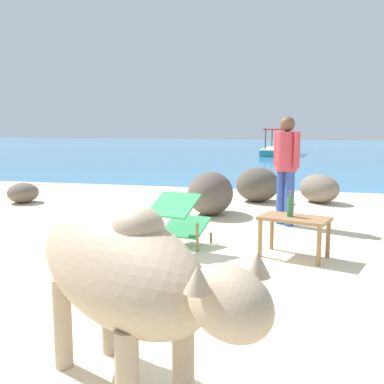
{
  "coord_description": "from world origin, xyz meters",
  "views": [
    {
      "loc": [
        1.81,
        -3.52,
        1.56
      ],
      "look_at": [
        0.25,
        3.0,
        0.55
      ],
      "focal_mm": 42.77,
      "sensor_mm": 36.0,
      "label": 1
    }
  ],
  "objects_px": {
    "low_bench_table": "(294,224)",
    "bottle": "(290,206)",
    "deck_chair_far": "(180,217)",
    "boat_teal": "(276,149)",
    "person_standing": "(286,162)",
    "cow": "(120,269)"
  },
  "relations": [
    {
      "from": "bottle",
      "to": "boat_teal",
      "type": "height_order",
      "value": "boat_teal"
    },
    {
      "from": "low_bench_table",
      "to": "bottle",
      "type": "relative_size",
      "value": 2.9
    },
    {
      "from": "cow",
      "to": "low_bench_table",
      "type": "relative_size",
      "value": 2.04
    },
    {
      "from": "cow",
      "to": "boat_teal",
      "type": "bearing_deg",
      "value": 131.65
    },
    {
      "from": "bottle",
      "to": "person_standing",
      "type": "relative_size",
      "value": 0.18
    },
    {
      "from": "cow",
      "to": "low_bench_table",
      "type": "height_order",
      "value": "cow"
    },
    {
      "from": "deck_chair_far",
      "to": "boat_teal",
      "type": "height_order",
      "value": "boat_teal"
    },
    {
      "from": "low_bench_table",
      "to": "deck_chair_far",
      "type": "relative_size",
      "value": 1.0
    },
    {
      "from": "person_standing",
      "to": "low_bench_table",
      "type": "bearing_deg",
      "value": 50.52
    },
    {
      "from": "low_bench_table",
      "to": "person_standing",
      "type": "relative_size",
      "value": 0.53
    },
    {
      "from": "bottle",
      "to": "person_standing",
      "type": "height_order",
      "value": "person_standing"
    },
    {
      "from": "bottle",
      "to": "boat_teal",
      "type": "distance_m",
      "value": 17.87
    },
    {
      "from": "deck_chair_far",
      "to": "person_standing",
      "type": "xyz_separation_m",
      "value": [
        1.2,
        1.62,
        0.56
      ]
    },
    {
      "from": "low_bench_table",
      "to": "bottle",
      "type": "distance_m",
      "value": 0.21
    },
    {
      "from": "deck_chair_far",
      "to": "boat_teal",
      "type": "distance_m",
      "value": 17.79
    },
    {
      "from": "low_bench_table",
      "to": "boat_teal",
      "type": "height_order",
      "value": "boat_teal"
    },
    {
      "from": "cow",
      "to": "low_bench_table",
      "type": "bearing_deg",
      "value": 114.26
    },
    {
      "from": "deck_chair_far",
      "to": "person_standing",
      "type": "distance_m",
      "value": 2.1
    },
    {
      "from": "low_bench_table",
      "to": "bottle",
      "type": "xyz_separation_m",
      "value": [
        -0.05,
        0.02,
        0.2
      ]
    },
    {
      "from": "cow",
      "to": "boat_teal",
      "type": "height_order",
      "value": "boat_teal"
    },
    {
      "from": "deck_chair_far",
      "to": "boat_teal",
      "type": "xyz_separation_m",
      "value": [
        0.21,
        17.79,
        -0.13
      ]
    },
    {
      "from": "low_bench_table",
      "to": "deck_chair_far",
      "type": "distance_m",
      "value": 1.37
    }
  ]
}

